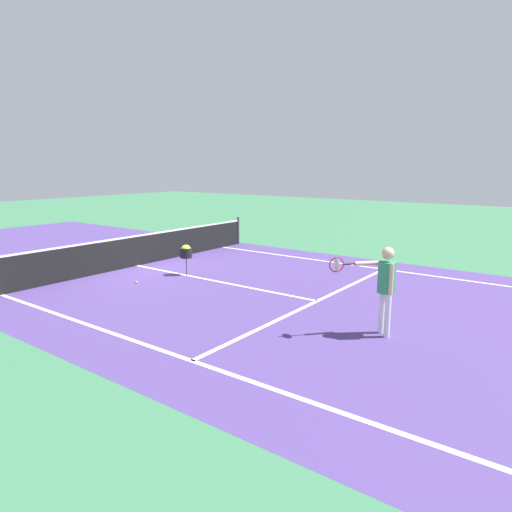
{
  "coord_description": "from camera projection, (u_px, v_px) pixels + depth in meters",
  "views": [
    {
      "loc": [
        -9.02,
        -11.33,
        3.09
      ],
      "look_at": [
        -0.58,
        -5.06,
        1.0
      ],
      "focal_mm": 32.13,
      "sensor_mm": 36.0,
      "label": 1
    }
  ],
  "objects": [
    {
      "name": "ground_plane",
      "position": [
        137.0,
        266.0,
        14.33
      ],
      "size": [
        60.0,
        60.0,
        0.0
      ],
      "primitive_type": "plane",
      "color": "#38724C"
    },
    {
      "name": "court_surface_inbounds",
      "position": [
        137.0,
        266.0,
        14.33
      ],
      "size": [
        10.62,
        24.4,
        0.0
      ],
      "primitive_type": "cube",
      "color": "#4C387A",
      "rests_on": "ground_plane"
    },
    {
      "name": "line_sideline_left",
      "position": [
        172.0,
        354.0,
        7.61
      ],
      "size": [
        0.1,
        11.89,
        0.01
      ],
      "primitive_type": "cube",
      "color": "white",
      "rests_on": "ground_plane"
    },
    {
      "name": "line_sideline_right",
      "position": [
        370.0,
        267.0,
        14.09
      ],
      "size": [
        0.1,
        11.89,
        0.01
      ],
      "primitive_type": "cube",
      "color": "white",
      "rests_on": "ground_plane"
    },
    {
      "name": "line_service_near",
      "position": [
        317.0,
        301.0,
        10.59
      ],
      "size": [
        8.22,
        0.1,
        0.01
      ],
      "primitive_type": "cube",
      "color": "white",
      "rests_on": "ground_plane"
    },
    {
      "name": "line_center_service",
      "position": [
        214.0,
        281.0,
        12.46
      ],
      "size": [
        0.1,
        6.4,
        0.01
      ],
      "primitive_type": "cube",
      "color": "white",
      "rests_on": "ground_plane"
    },
    {
      "name": "net",
      "position": [
        137.0,
        250.0,
        14.23
      ],
      "size": [
        10.19,
        0.09,
        1.07
      ],
      "color": "#33383D",
      "rests_on": "ground_plane"
    },
    {
      "name": "player_near",
      "position": [
        385.0,
        281.0,
        8.29
      ],
      "size": [
        0.83,
        1.0,
        1.65
      ],
      "color": "white",
      "rests_on": "ground_plane"
    },
    {
      "name": "ball_hopper",
      "position": [
        186.0,
        252.0,
        13.01
      ],
      "size": [
        0.34,
        0.34,
        0.87
      ],
      "color": "black",
      "rests_on": "ground_plane"
    },
    {
      "name": "tennis_ball_near_net",
      "position": [
        137.0,
        282.0,
        12.16
      ],
      "size": [
        0.07,
        0.07,
        0.07
      ],
      "primitive_type": "sphere",
      "color": "#CCE033",
      "rests_on": "ground_plane"
    }
  ]
}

